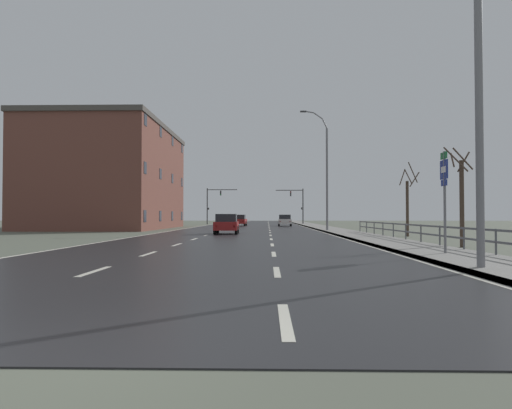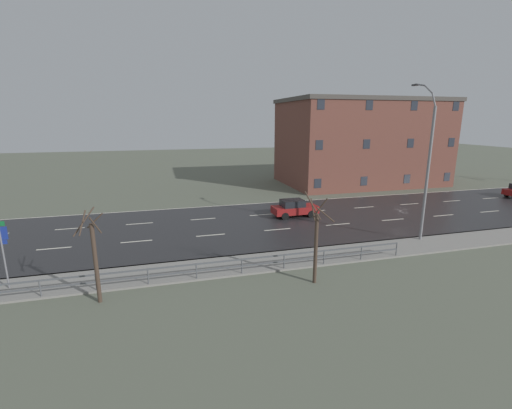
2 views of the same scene
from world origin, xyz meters
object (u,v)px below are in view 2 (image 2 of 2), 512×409
at_px(highway_sign, 2,246).
at_px(car_far_right, 294,208).
at_px(street_lamp_midground, 427,166).
at_px(brick_building, 360,142).

height_order(highway_sign, car_far_right, highway_sign).
bearing_deg(highway_sign, street_lamp_midground, 92.08).
height_order(street_lamp_midground, brick_building, brick_building).
height_order(car_far_right, brick_building, brick_building).
xyz_separation_m(highway_sign, car_far_right, (-9.48, 19.56, -1.59)).
relative_size(street_lamp_midground, highway_sign, 2.99).
height_order(street_lamp_midground, car_far_right, street_lamp_midground).
distance_m(car_far_right, brick_building, 21.48).
relative_size(highway_sign, car_far_right, 0.90).
relative_size(car_far_right, brick_building, 0.20).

